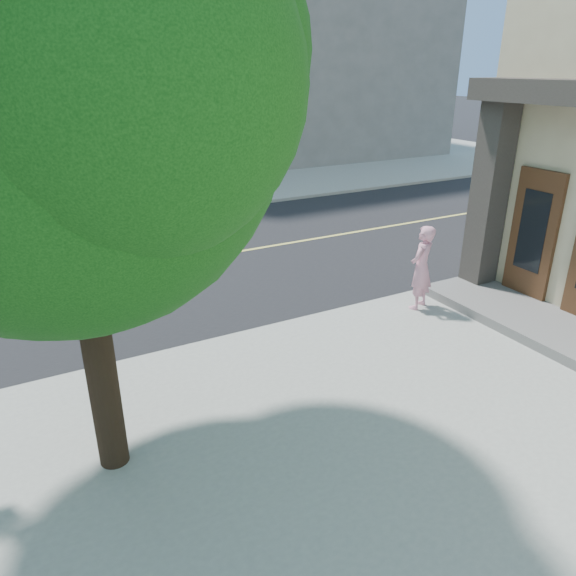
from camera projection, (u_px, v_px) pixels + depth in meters
sidewalk_ne at (237, 150)px, 31.32m from camera, size 29.00×25.00×0.12m
filler_ne at (237, 16)px, 29.22m from camera, size 18.00×16.00×14.00m
man_on_phone at (421, 268)px, 10.46m from camera, size 0.73×0.62×1.70m
street_tree at (66, 56)px, 4.89m from camera, size 5.36×4.88×7.12m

